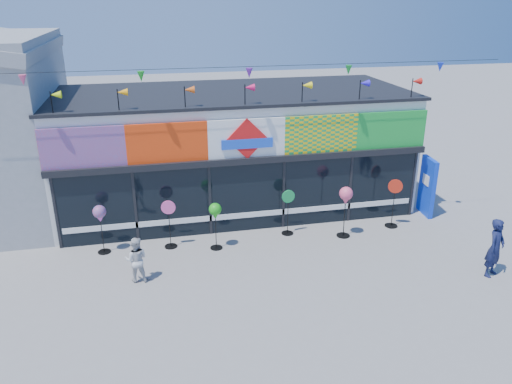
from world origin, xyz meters
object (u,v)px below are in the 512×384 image
object	(u,v)px
spinner_2	(215,213)
spinner_1	(169,223)
blue_sign	(427,186)
spinner_0	(100,215)
spinner_5	(394,202)
spinner_3	(288,211)
child	(136,260)
spinner_4	(346,197)
adult_man	(495,248)

from	to	relation	value
spinner_2	spinner_1	bearing A→B (deg)	163.81
blue_sign	spinner_0	world-z (taller)	blue_sign
spinner_1	spinner_5	size ratio (longest dim) A/B	0.92
spinner_0	spinner_1	size ratio (longest dim) A/B	1.00
spinner_2	spinner_3	world-z (taller)	spinner_3
spinner_1	child	xyz separation A→B (m)	(-0.98, -1.77, -0.17)
spinner_2	spinner_3	distance (m)	2.47
spinner_2	child	size ratio (longest dim) A/B	1.16
spinner_3	spinner_4	xyz separation A→B (m)	(1.70, -0.55, 0.54)
blue_sign	spinner_1	bearing A→B (deg)	-170.08
spinner_1	spinner_5	world-z (taller)	spinner_5
spinner_1	spinner_3	world-z (taller)	spinner_1
spinner_0	blue_sign	bearing A→B (deg)	2.98
spinner_0	child	bearing A→B (deg)	-61.71
spinner_1	spinner_3	xyz separation A→B (m)	(3.73, 0.11, -0.01)
spinner_0	spinner_4	size ratio (longest dim) A/B	0.91
blue_sign	spinner_5	world-z (taller)	blue_sign
spinner_1	adult_man	world-z (taller)	adult_man
spinner_0	spinner_1	bearing A→B (deg)	-2.17
spinner_1	adult_man	xyz separation A→B (m)	(8.50, -3.55, 0.02)
spinner_4	spinner_1	bearing A→B (deg)	175.38
spinner_1	spinner_4	size ratio (longest dim) A/B	0.91
spinner_5	spinner_3	bearing A→B (deg)	176.66
spinner_5	adult_man	world-z (taller)	adult_man
blue_sign	spinner_3	bearing A→B (deg)	-168.34
spinner_1	adult_man	size ratio (longest dim) A/B	0.92
blue_sign	spinner_4	world-z (taller)	blue_sign
adult_man	spinner_5	bearing A→B (deg)	80.27
adult_man	blue_sign	bearing A→B (deg)	55.40
spinner_1	adult_man	bearing A→B (deg)	-22.69
spinner_4	spinner_5	bearing A→B (deg)	10.56
blue_sign	adult_man	bearing A→B (deg)	-89.43
blue_sign	spinner_3	xyz separation A→B (m)	(-5.15, -0.53, -0.22)
spinner_3	adult_man	world-z (taller)	adult_man
adult_man	spinner_2	bearing A→B (deg)	126.79
blue_sign	child	xyz separation A→B (m)	(-9.86, -2.41, -0.38)
spinner_5	blue_sign	bearing A→B (deg)	24.45
spinner_2	spinner_4	xyz separation A→B (m)	(4.08, -0.05, 0.16)
child	spinner_0	bearing A→B (deg)	-53.49
spinner_4	spinner_5	world-z (taller)	spinner_4
spinner_1	child	distance (m)	2.03
spinner_2	adult_man	bearing A→B (deg)	-23.85
spinner_0	child	xyz separation A→B (m)	(0.99, -1.85, -0.58)
spinner_1	spinner_4	bearing A→B (deg)	-4.62
spinner_5	spinner_2	bearing A→B (deg)	-177.15
blue_sign	spinner_3	distance (m)	5.18
spinner_0	spinner_4	bearing A→B (deg)	-3.97
blue_sign	spinner_1	world-z (taller)	blue_sign
spinner_0	child	distance (m)	2.18
spinner_2	child	distance (m)	2.76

